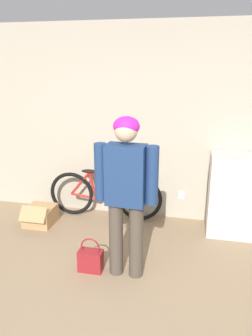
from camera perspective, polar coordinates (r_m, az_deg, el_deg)
name	(u,v)px	position (r m, az deg, el deg)	size (l,w,h in m)	color
wall_back	(144,125)	(4.41, 3.07, 7.54)	(8.00, 0.07, 2.60)	#B7AD99
side_shelf	(251,196)	(4.35, 20.87, -4.65)	(1.01, 0.49, 1.02)	beige
person	(126,186)	(3.11, 0.01, -3.24)	(0.61, 0.24, 1.63)	#4C4238
bicycle	(105,195)	(4.58, -3.75, -4.67)	(1.60, 0.46, 0.71)	black
handbag	(91,260)	(3.56, -6.18, -15.58)	(0.25, 0.14, 0.38)	maroon
cardboard_box	(40,215)	(4.62, -14.71, -7.99)	(0.37, 0.46, 0.31)	tan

